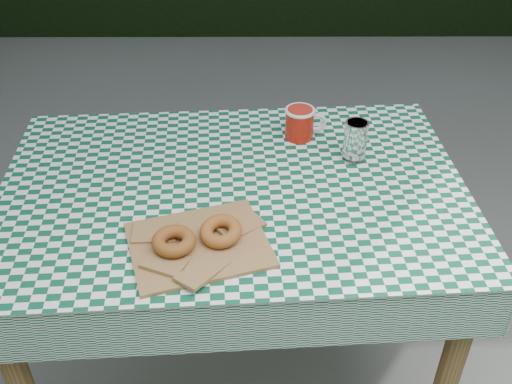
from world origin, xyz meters
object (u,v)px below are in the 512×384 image
Objects in this scene: table at (236,290)px; paper_bag at (199,244)px; coffee_mug at (299,123)px; drinking_glass at (355,141)px.

paper_bag is (-0.07, -0.23, 0.39)m from table.
paper_bag reaches higher than table.
table is 0.52m from coffee_mug.
coffee_mug is at bearing 61.47° from paper_bag.
paper_bag is at bearing -110.91° from table.
paper_bag is 0.54m from coffee_mug.
coffee_mug is 0.18m from drinking_glass.
drinking_glass is at bearing -45.12° from coffee_mug.
table is 3.87× the size of paper_bag.
paper_bag is at bearing -138.11° from drinking_glass.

